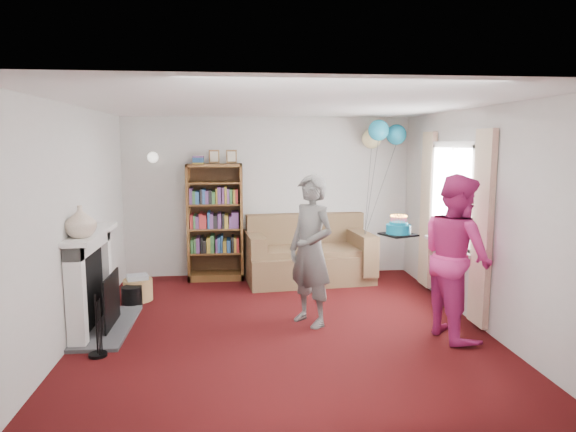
{
  "coord_description": "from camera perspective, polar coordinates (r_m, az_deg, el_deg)",
  "views": [
    {
      "loc": [
        -0.52,
        -5.58,
        2.09
      ],
      "look_at": [
        0.12,
        0.6,
        1.21
      ],
      "focal_mm": 32.0,
      "sensor_mm": 36.0,
      "label": 1
    }
  ],
  "objects": [
    {
      "name": "wall_back",
      "position": [
        8.15,
        -2.21,
        2.16
      ],
      "size": [
        4.5,
        0.02,
        2.5
      ],
      "primitive_type": "cube",
      "color": "silver",
      "rests_on": "ground"
    },
    {
      "name": "wall_right",
      "position": [
        6.29,
        20.39,
        -0.1
      ],
      "size": [
        0.02,
        5.0,
        2.5
      ],
      "primitive_type": "cube",
      "color": "silver",
      "rests_on": "ground"
    },
    {
      "name": "balloons",
      "position": [
        7.97,
        10.42,
        8.88
      ],
      "size": [
        0.7,
        0.69,
        1.74
      ],
      "color": "#3F3F3F",
      "rests_on": "ground"
    },
    {
      "name": "mantel_vase",
      "position": [
        5.72,
        -22.07,
        -0.56
      ],
      "size": [
        0.35,
        0.35,
        0.33
      ],
      "primitive_type": "imported",
      "rotation": [
        0.0,
        0.0,
        -0.1
      ],
      "color": "beige",
      "rests_on": "fireplace"
    },
    {
      "name": "person_magenta",
      "position": [
        5.82,
        18.21,
        -4.28
      ],
      "size": [
        0.79,
        0.95,
        1.77
      ],
      "primitive_type": "imported",
      "rotation": [
        0.0,
        0.0,
        1.72
      ],
      "color": "#BA256B",
      "rests_on": "ground"
    },
    {
      "name": "wicker_basket",
      "position": [
        7.23,
        -16.33,
        -7.77
      ],
      "size": [
        0.38,
        0.38,
        0.35
      ],
      "rotation": [
        0.0,
        0.0,
        0.3
      ],
      "color": "#A9884F",
      "rests_on": "ground"
    },
    {
      "name": "ceiling",
      "position": [
        5.62,
        -0.57,
        12.31
      ],
      "size": [
        4.5,
        5.0,
        0.01
      ],
      "primitive_type": "cube",
      "color": "white",
      "rests_on": "wall_back"
    },
    {
      "name": "person_striped",
      "position": [
        5.9,
        2.57,
        -3.84
      ],
      "size": [
        0.71,
        0.76,
        1.74
      ],
      "primitive_type": "imported",
      "rotation": [
        0.0,
        0.0,
        -0.95
      ],
      "color": "black",
      "rests_on": "ground"
    },
    {
      "name": "window_bay",
      "position": [
        6.82,
        17.74,
        0.22
      ],
      "size": [
        0.14,
        2.02,
        2.2
      ],
      "color": "white",
      "rests_on": "ground"
    },
    {
      "name": "sofa",
      "position": [
        7.93,
        2.21,
        -4.5
      ],
      "size": [
        1.87,
        0.99,
        0.99
      ],
      "rotation": [
        0.0,
        0.0,
        0.1
      ],
      "color": "brown",
      "rests_on": "ground"
    },
    {
      "name": "wall_left",
      "position": [
        5.91,
        -22.95,
        -0.75
      ],
      "size": [
        0.02,
        5.0,
        2.5
      ],
      "primitive_type": "cube",
      "color": "silver",
      "rests_on": "ground"
    },
    {
      "name": "bookcase",
      "position": [
        7.98,
        -8.08,
        -0.73
      ],
      "size": [
        0.84,
        0.42,
        1.99
      ],
      "color": "#472B14",
      "rests_on": "ground"
    },
    {
      "name": "ground",
      "position": [
        5.98,
        -0.54,
        -12.36
      ],
      "size": [
        5.0,
        5.0,
        0.0
      ],
      "primitive_type": "plane",
      "color": "black",
      "rests_on": "ground"
    },
    {
      "name": "fireplace",
      "position": [
        6.19,
        -20.52,
        -7.23
      ],
      "size": [
        0.55,
        1.8,
        1.12
      ],
      "color": "#3F3F42",
      "rests_on": "ground"
    },
    {
      "name": "birthday_cake",
      "position": [
        5.73,
        12.16,
        -1.44
      ],
      "size": [
        0.32,
        0.32,
        0.22
      ],
      "rotation": [
        0.0,
        0.0,
        0.4
      ],
      "color": "black",
      "rests_on": "ground"
    },
    {
      "name": "wall_sconce",
      "position": [
        8.04,
        -14.78,
        6.33
      ],
      "size": [
        0.16,
        0.23,
        0.16
      ],
      "color": "gold",
      "rests_on": "ground"
    }
  ]
}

